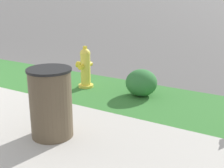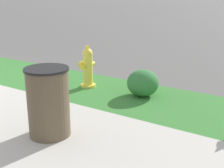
{
  "view_description": "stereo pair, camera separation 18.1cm",
  "coord_description": "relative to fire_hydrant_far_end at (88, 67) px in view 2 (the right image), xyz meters",
  "views": [
    {
      "loc": [
        6.32,
        -2.65,
        1.84
      ],
      "look_at": [
        3.91,
        1.36,
        0.4
      ],
      "focal_mm": 50.0,
      "sensor_mm": 36.0,
      "label": 1
    },
    {
      "loc": [
        6.47,
        -2.55,
        1.84
      ],
      "look_at": [
        3.91,
        1.36,
        0.4
      ],
      "focal_mm": 50.0,
      "sensor_mm": 36.0,
      "label": 2
    }
  ],
  "objects": [
    {
      "name": "trash_bin",
      "position": [
        0.87,
        -1.94,
        0.07
      ],
      "size": [
        0.56,
        0.56,
        0.91
      ],
      "color": "brown",
      "rests_on": "ground"
    },
    {
      "name": "shrub_bush_near_lamp",
      "position": [
        1.14,
        0.1,
        -0.15
      ],
      "size": [
        0.56,
        0.56,
        0.48
      ],
      "color": "#337538",
      "rests_on": "ground"
    },
    {
      "name": "fire_hydrant_far_end",
      "position": [
        0.0,
        0.0,
        0.0
      ],
      "size": [
        0.34,
        0.37,
        0.8
      ],
      "rotation": [
        0.0,
        0.0,
        1.57
      ],
      "color": "yellow",
      "rests_on": "ground"
    }
  ]
}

